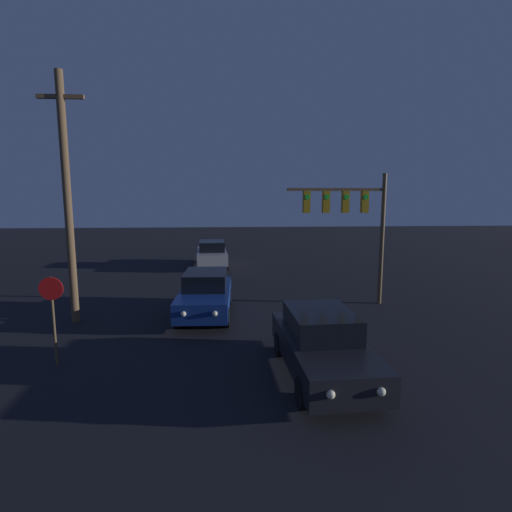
# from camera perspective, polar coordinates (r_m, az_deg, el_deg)

# --- Properties ---
(car_near) EXTENTS (2.10, 4.87, 1.70)m
(car_near) POSITION_cam_1_polar(r_m,az_deg,el_deg) (10.61, 9.44, -12.34)
(car_near) COLOR black
(car_near) RESTS_ON ground_plane
(car_mid) EXTENTS (2.04, 4.85, 1.70)m
(car_mid) POSITION_cam_1_polar(r_m,az_deg,el_deg) (15.71, -7.22, -5.34)
(car_mid) COLOR navy
(car_mid) RESTS_ON ground_plane
(car_far) EXTENTS (2.16, 4.89, 1.70)m
(car_far) POSITION_cam_1_polar(r_m,az_deg,el_deg) (26.38, -6.33, 0.37)
(car_far) COLOR #99999E
(car_far) RESTS_ON ground_plane
(traffic_signal_mast) EXTENTS (4.18, 0.30, 5.55)m
(traffic_signal_mast) POSITION_cam_1_polar(r_m,az_deg,el_deg) (17.24, 13.53, 5.89)
(traffic_signal_mast) COLOR brown
(traffic_signal_mast) RESTS_ON ground_plane
(stop_sign) EXTENTS (0.63, 0.07, 2.49)m
(stop_sign) POSITION_cam_1_polar(r_m,az_deg,el_deg) (12.15, -27.08, -6.30)
(stop_sign) COLOR brown
(stop_sign) RESTS_ON ground_plane
(utility_pole) EXTENTS (1.58, 0.28, 8.86)m
(utility_pole) POSITION_cam_1_polar(r_m,az_deg,el_deg) (15.75, -25.35, 7.61)
(utility_pole) COLOR brown
(utility_pole) RESTS_ON ground_plane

